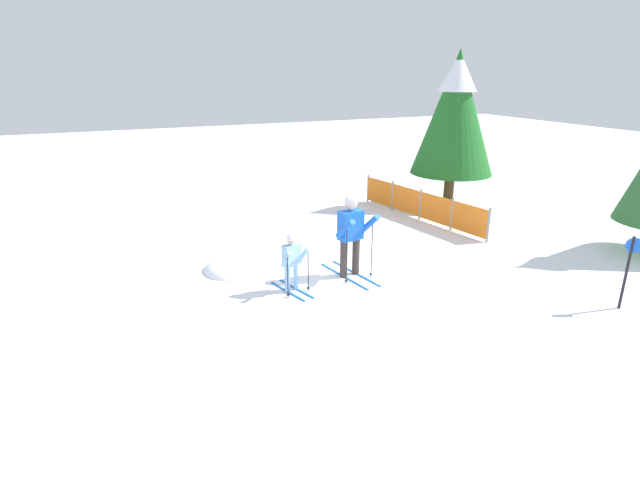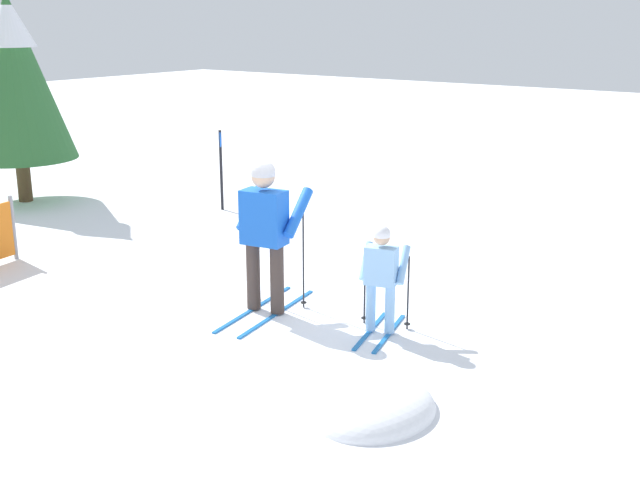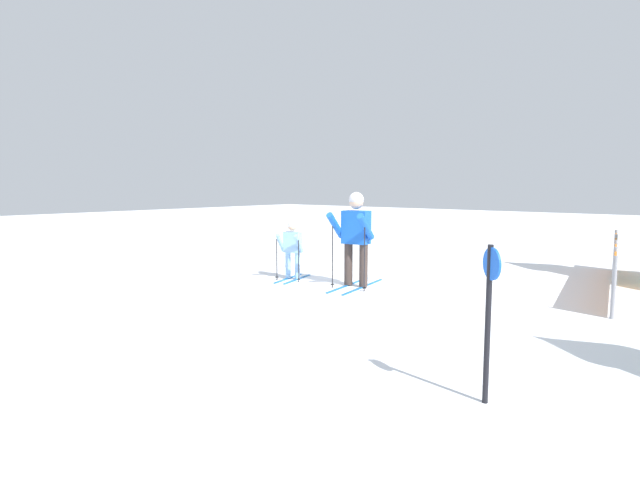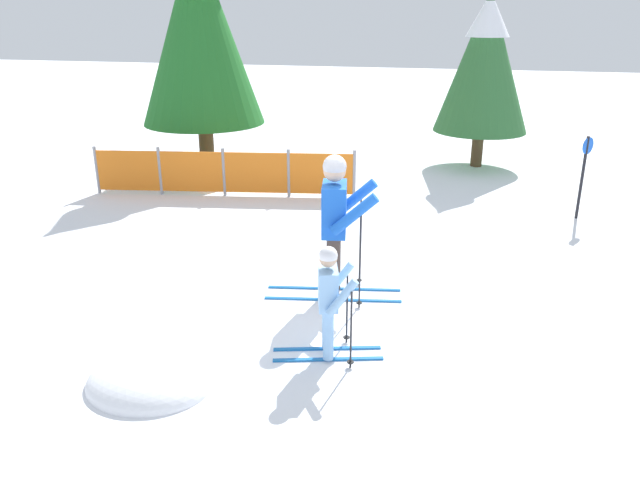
{
  "view_description": "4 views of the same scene",
  "coord_description": "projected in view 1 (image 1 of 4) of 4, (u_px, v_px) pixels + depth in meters",
  "views": [
    {
      "loc": [
        8.7,
        -4.66,
        4.2
      ],
      "look_at": [
        -0.27,
        -0.64,
        0.8
      ],
      "focal_mm": 28.0,
      "sensor_mm": 36.0,
      "label": 1
    },
    {
      "loc": [
        -6.68,
        -5.68,
        3.32
      ],
      "look_at": [
        -0.08,
        -0.87,
        1.01
      ],
      "focal_mm": 45.0,
      "sensor_mm": 36.0,
      "label": 2
    },
    {
      "loc": [
        7.54,
        5.34,
        1.89
      ],
      "look_at": [
        -0.05,
        -0.96,
        0.82
      ],
      "focal_mm": 28.0,
      "sensor_mm": 36.0,
      "label": 3
    },
    {
      "loc": [
        1.36,
        -6.95,
        3.39
      ],
      "look_at": [
        -0.02,
        -0.84,
        1.02
      ],
      "focal_mm": 35.0,
      "sensor_mm": 36.0,
      "label": 4
    }
  ],
  "objects": [
    {
      "name": "safety_fence",
      "position": [
        420.0,
        204.0,
        14.47
      ],
      "size": [
        4.88,
        0.82,
        0.91
      ],
      "rotation": [
        0.0,
        0.0,
        0.16
      ],
      "color": "gray",
      "rests_on": "ground_plane"
    },
    {
      "name": "trail_marker",
      "position": [
        629.0,
        265.0,
        8.93
      ],
      "size": [
        0.2,
        0.22,
        1.4
      ],
      "color": "black",
      "rests_on": "ground_plane"
    },
    {
      "name": "snow_mound",
      "position": [
        229.0,
        270.0,
        10.92
      ],
      "size": [
        1.23,
        1.05,
        0.49
      ],
      "primitive_type": "ellipsoid",
      "color": "white",
      "rests_on": "ground_plane"
    },
    {
      "name": "conifer_near",
      "position": [
        455.0,
        111.0,
        15.35
      ],
      "size": [
        2.56,
        2.56,
        4.76
      ],
      "color": "#4C3823",
      "rests_on": "ground_plane"
    },
    {
      "name": "skier_adult",
      "position": [
        351.0,
        228.0,
        10.31
      ],
      "size": [
        1.71,
        0.82,
        1.78
      ],
      "rotation": [
        0.0,
        0.0,
        0.16
      ],
      "color": "#1966B2",
      "rests_on": "ground_plane"
    },
    {
      "name": "skier_child",
      "position": [
        292.0,
        258.0,
        9.69
      ],
      "size": [
        1.16,
        0.6,
        1.2
      ],
      "rotation": [
        0.0,
        0.0,
        0.26
      ],
      "color": "#1966B2",
      "rests_on": "ground_plane"
    },
    {
      "name": "ground_plane",
      "position": [
        352.0,
        275.0,
        10.68
      ],
      "size": [
        60.0,
        60.0,
        0.0
      ],
      "primitive_type": "plane",
      "color": "white"
    }
  ]
}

